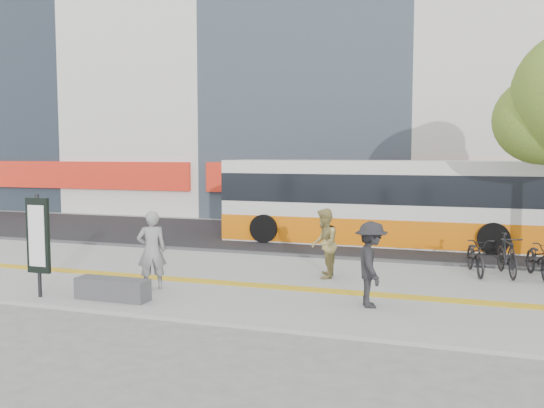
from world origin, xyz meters
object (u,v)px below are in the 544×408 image
(signboard, at_px, (38,237))
(pedestrian_tan, at_px, (324,243))
(bench, at_px, (113,289))
(bus, at_px, (377,204))
(seated_woman, at_px, (152,250))
(pedestrian_dark, at_px, (371,264))

(signboard, distance_m, pedestrian_tan, 6.54)
(bench, distance_m, signboard, 1.94)
(bench, height_order, bus, bus)
(signboard, relative_size, seated_woman, 1.24)
(bench, bearing_deg, pedestrian_tan, 43.99)
(signboard, xyz_separation_m, seated_woman, (1.90, 1.40, -0.40))
(seated_woman, bearing_deg, pedestrian_tan, 178.57)
(seated_woman, bearing_deg, bus, -150.87)
(signboard, height_order, pedestrian_tan, signboard)
(bench, relative_size, pedestrian_dark, 0.93)
(signboard, distance_m, bus, 11.48)
(bench, bearing_deg, pedestrian_dark, 12.86)
(pedestrian_tan, xyz_separation_m, pedestrian_dark, (1.54, -2.35, 0.00))
(bus, relative_size, pedestrian_dark, 6.20)
(signboard, distance_m, seated_woman, 2.39)
(bench, height_order, pedestrian_tan, pedestrian_tan)
(bus, relative_size, pedestrian_tan, 6.22)
(bench, bearing_deg, bus, 67.45)
(seated_woman, bearing_deg, pedestrian_dark, 143.65)
(signboard, xyz_separation_m, pedestrian_tan, (5.27, 3.85, -0.43))
(bench, distance_m, pedestrian_tan, 5.14)
(seated_woman, bearing_deg, bench, 36.99)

